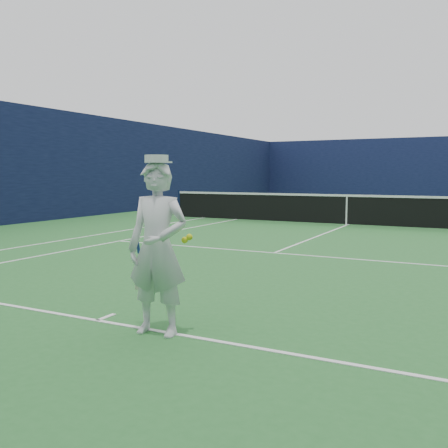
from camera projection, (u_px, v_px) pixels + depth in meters
name	position (u px, v px, depth m)	size (l,w,h in m)	color
ground	(346.00, 225.00, 16.20)	(80.00, 80.00, 0.00)	#28692C
court_markings	(346.00, 225.00, 16.19)	(11.03, 23.83, 0.01)	white
windscreen_fence	(348.00, 164.00, 16.00)	(20.12, 36.12, 4.00)	#10163C
tennis_net	(347.00, 208.00, 16.14)	(12.88, 0.09, 1.07)	#141E4C
tennis_player	(158.00, 248.00, 5.14)	(0.81, 0.51, 1.86)	silver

